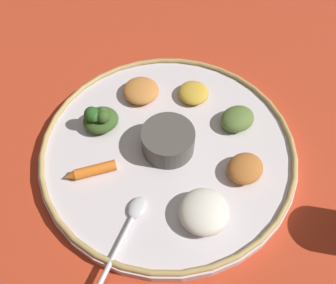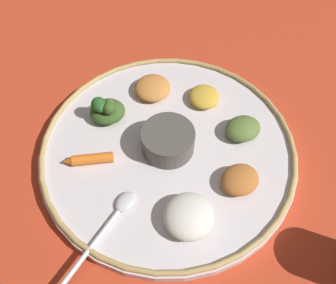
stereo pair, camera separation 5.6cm
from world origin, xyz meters
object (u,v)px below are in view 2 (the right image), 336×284
object	(u,v)px
carrot_near_spoon	(88,159)
greens_pile	(106,110)
center_bowl	(168,140)
spoon	(111,221)

from	to	relation	value
carrot_near_spoon	greens_pile	bearing A→B (deg)	137.98
center_bowl	greens_pile	xyz separation A→B (m)	(-0.10, -0.06, -0.00)
center_bowl	carrot_near_spoon	xyz separation A→B (m)	(-0.03, -0.12, -0.01)
greens_pile	spoon	bearing A→B (deg)	-22.18
spoon	carrot_near_spoon	distance (m)	0.10
center_bowl	carrot_near_spoon	size ratio (longest dim) A/B	1.06
spoon	greens_pile	xyz separation A→B (m)	(-0.17, 0.07, 0.02)
spoon	carrot_near_spoon	size ratio (longest dim) A/B	1.85
center_bowl	spoon	world-z (taller)	center_bowl
spoon	carrot_near_spoon	bearing A→B (deg)	174.47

